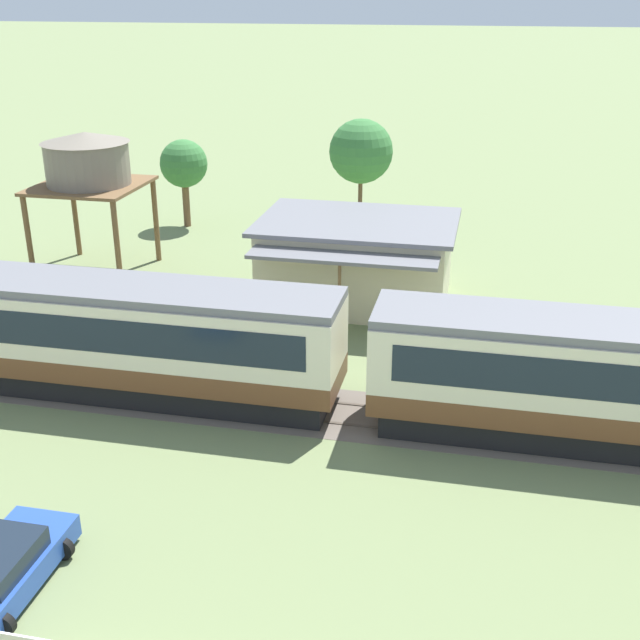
# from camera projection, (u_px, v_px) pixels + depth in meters

# --- Properties ---
(passenger_train) EXTENTS (84.49, 3.20, 4.24)m
(passenger_train) POSITION_uv_depth(u_px,v_px,m) (364.00, 355.00, 27.08)
(passenger_train) COLOR brown
(passenger_train) RESTS_ON ground_plane
(railway_track) EXTENTS (148.83, 3.60, 0.04)m
(railway_track) POSITION_uv_depth(u_px,v_px,m) (399.00, 420.00, 27.74)
(railway_track) COLOR #665B51
(railway_track) RESTS_ON ground_plane
(station_building) EXTENTS (9.10, 7.85, 3.94)m
(station_building) POSITION_uv_depth(u_px,v_px,m) (357.00, 260.00, 37.54)
(station_building) COLOR beige
(station_building) RESTS_ON ground_plane
(water_tower) EXTENTS (5.23, 5.23, 7.23)m
(water_tower) POSITION_uv_depth(u_px,v_px,m) (87.00, 162.00, 40.02)
(water_tower) COLOR brown
(water_tower) RESTS_ON ground_plane
(parked_car_blue) EXTENTS (2.29, 4.46, 1.33)m
(parked_car_blue) POSITION_uv_depth(u_px,v_px,m) (1.00, 570.00, 19.68)
(parked_car_blue) COLOR #284CA8
(parked_car_blue) RESTS_ON ground_plane
(yard_tree_0) EXTENTS (2.89, 2.89, 5.36)m
(yard_tree_0) POSITION_uv_depth(u_px,v_px,m) (184.00, 164.00, 48.65)
(yard_tree_0) COLOR brown
(yard_tree_0) RESTS_ON ground_plane
(yard_tree_2) EXTENTS (3.72, 3.72, 6.87)m
(yard_tree_2) POSITION_uv_depth(u_px,v_px,m) (361.00, 152.00, 46.47)
(yard_tree_2) COLOR brown
(yard_tree_2) RESTS_ON ground_plane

